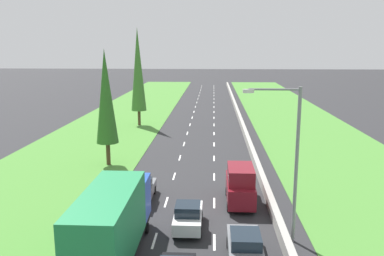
{
  "coord_description": "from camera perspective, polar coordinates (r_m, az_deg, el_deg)",
  "views": [
    {
      "loc": [
        1.6,
        -0.65,
        11.1
      ],
      "look_at": [
        -0.97,
        47.8,
        1.36
      ],
      "focal_mm": 37.76,
      "sensor_mm": 36.0,
      "label": 1
    }
  ],
  "objects": [
    {
      "name": "maroon_van_right_lane",
      "position": [
        29.41,
        6.83,
        -7.99
      ],
      "size": [
        1.96,
        4.9,
        2.82
      ],
      "color": "maroon",
      "rests_on": "ground"
    },
    {
      "name": "poplar_tree_third",
      "position": [
        57.84,
        -7.64,
        8.16
      ],
      "size": [
        2.15,
        2.15,
        13.86
      ],
      "color": "#4C3823",
      "rests_on": "ground"
    },
    {
      "name": "green_box_truck_left_lane",
      "position": [
        21.71,
        -11.07,
        -13.12
      ],
      "size": [
        2.46,
        9.4,
        4.18
      ],
      "color": "black",
      "rests_on": "ground"
    },
    {
      "name": "grass_verge_right",
      "position": [
        62.96,
        14.67,
        0.84
      ],
      "size": [
        14.0,
        140.0,
        0.04
      ],
      "primitive_type": "cube",
      "color": "#478433",
      "rests_on": "ground"
    },
    {
      "name": "grass_verge_left",
      "position": [
        63.28,
        -10.03,
        1.09
      ],
      "size": [
        14.0,
        140.0,
        0.04
      ],
      "primitive_type": "cube",
      "color": "#478433",
      "rests_on": "ground"
    },
    {
      "name": "grey_sedan_left_lane",
      "position": [
        30.09,
        -7.31,
        -8.73
      ],
      "size": [
        1.82,
        4.5,
        1.64
      ],
      "color": "slate",
      "rests_on": "ground"
    },
    {
      "name": "median_barrier",
      "position": [
        61.72,
        6.8,
        1.31
      ],
      "size": [
        0.44,
        120.0,
        0.85
      ],
      "primitive_type": "cube",
      "color": "#9E9B93",
      "rests_on": "ground"
    },
    {
      "name": "poplar_tree_second",
      "position": [
        38.43,
        -12.07,
        4.31
      ],
      "size": [
        2.08,
        2.08,
        11.01
      ],
      "color": "#4C3823",
      "rests_on": "ground"
    },
    {
      "name": "grey_sedan_right_lane",
      "position": [
        22.2,
        7.5,
        -16.35
      ],
      "size": [
        1.82,
        4.5,
        1.64
      ],
      "color": "slate",
      "rests_on": "ground"
    },
    {
      "name": "street_light_mast",
      "position": [
        23.24,
        13.77,
        -3.6
      ],
      "size": [
        3.2,
        0.28,
        9.0
      ],
      "color": "gray",
      "rests_on": "ground"
    },
    {
      "name": "ground_plane",
      "position": [
        61.68,
        1.5,
        0.98
      ],
      "size": [
        300.0,
        300.0,
        0.0
      ],
      "primitive_type": "plane",
      "color": "#28282B",
      "rests_on": "ground"
    },
    {
      "name": "lane_markings",
      "position": [
        61.68,
        1.5,
        0.98
      ],
      "size": [
        3.64,
        116.0,
        0.01
      ],
      "color": "white",
      "rests_on": "ground"
    },
    {
      "name": "white_hatchback_centre_lane",
      "position": [
        25.54,
        -0.55,
        -12.34
      ],
      "size": [
        1.74,
        3.9,
        1.72
      ],
      "color": "white",
      "rests_on": "ground"
    }
  ]
}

